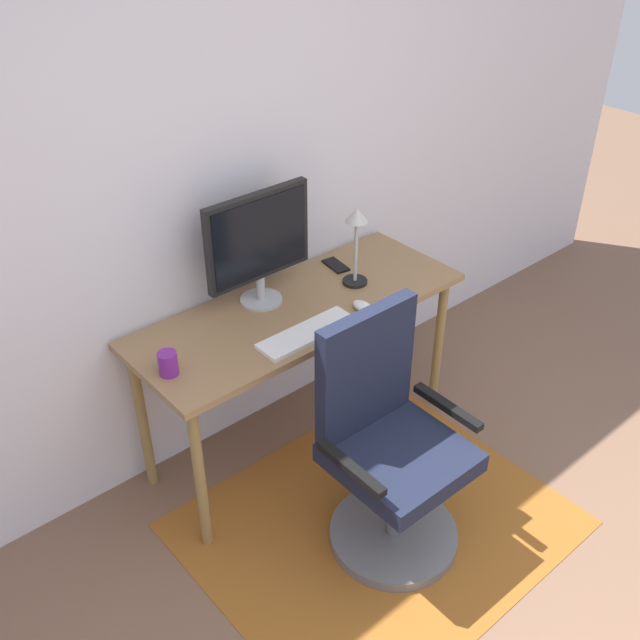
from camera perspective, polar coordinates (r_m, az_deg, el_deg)
The scene contains 10 objects.
wall_back at distance 2.96m, azimuth -10.18°, elevation 11.05°, with size 6.00×0.10×2.60m, color silver.
area_rug at distance 3.19m, azimuth 4.39°, elevation -15.53°, with size 1.46×1.24×0.01m, color #94551F.
desk at distance 3.13m, azimuth -1.59°, elevation -0.22°, with size 1.48×0.56×0.75m.
monitor at distance 2.99m, azimuth -4.82°, elevation 6.17°, with size 0.49×0.18×0.49m.
keyboard at distance 2.90m, azimuth -0.98°, elevation -1.03°, with size 0.43×0.13×0.02m, color white.
computer_mouse at distance 3.06m, azimuth 3.35°, elevation 1.06°, with size 0.06×0.10×0.03m, color white.
coffee_cup at distance 2.74m, azimuth -11.75°, elevation -3.34°, with size 0.07×0.07×0.09m, color #752389.
cell_phone at distance 3.38m, azimuth 1.23°, elevation 4.29°, with size 0.07×0.14×0.01m, color black.
desk_lamp at distance 3.14m, azimuth 2.85°, elevation 6.80°, with size 0.11×0.11×0.36m.
office_chair at distance 2.87m, azimuth 5.33°, elevation -10.62°, with size 0.55×0.52×1.01m.
Camera 1 is at (-1.37, -0.18, 2.41)m, focal length 41.08 mm.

